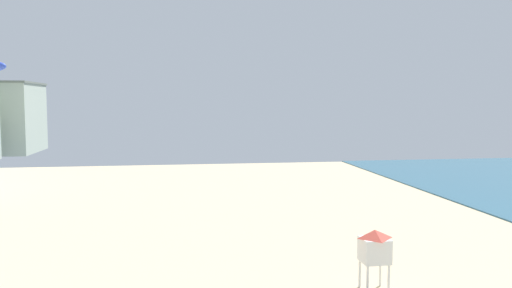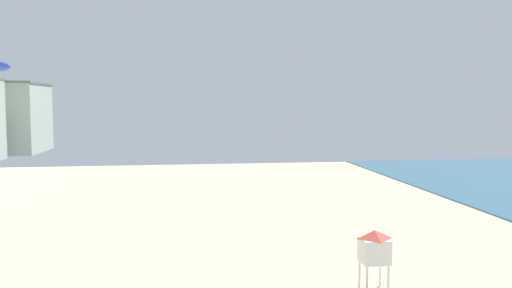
% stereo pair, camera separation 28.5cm
% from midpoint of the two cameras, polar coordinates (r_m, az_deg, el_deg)
% --- Properties ---
extents(lifeguard_stand, '(1.10, 1.10, 2.55)m').
position_cam_midpoint_polar(lifeguard_stand, '(22.34, 13.14, -10.91)').
color(lifeguard_stand, white).
rests_on(lifeguard_stand, ground).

